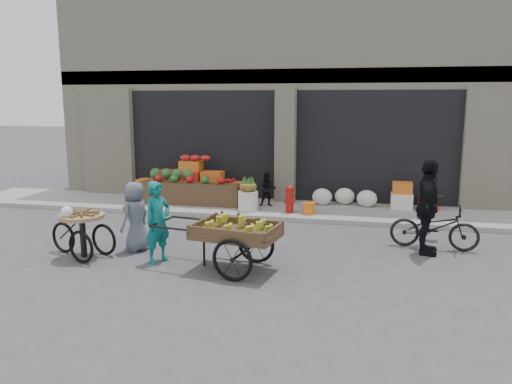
% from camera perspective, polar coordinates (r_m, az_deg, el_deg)
% --- Properties ---
extents(ground, '(80.00, 80.00, 0.00)m').
position_cam_1_polar(ground, '(9.52, -1.53, -7.65)').
color(ground, '#424244').
rests_on(ground, ground).
extents(sidewalk, '(18.00, 2.20, 0.12)m').
position_cam_1_polar(sidewalk, '(13.38, 2.72, -2.02)').
color(sidewalk, gray).
rests_on(sidewalk, ground).
extents(building, '(14.00, 6.45, 7.00)m').
position_cam_1_polar(building, '(16.95, 5.13, 11.88)').
color(building, beige).
rests_on(building, ground).
extents(fruit_display, '(3.10, 1.12, 1.24)m').
position_cam_1_polar(fruit_display, '(14.15, -7.02, 1.13)').
color(fruit_display, red).
rests_on(fruit_display, sidewalk).
extents(pineapple_bin, '(0.52, 0.52, 0.50)m').
position_cam_1_polar(pineapple_bin, '(12.98, -0.91, -1.00)').
color(pineapple_bin, silver).
rests_on(pineapple_bin, sidewalk).
extents(fire_hydrant, '(0.22, 0.22, 0.71)m').
position_cam_1_polar(fire_hydrant, '(12.70, 3.87, -0.67)').
color(fire_hydrant, '#A5140F').
rests_on(fire_hydrant, sidewalk).
extents(orange_bucket, '(0.32, 0.32, 0.30)m').
position_cam_1_polar(orange_bucket, '(12.64, 6.06, -1.84)').
color(orange_bucket, orange).
rests_on(orange_bucket, sidewalk).
extents(right_bay_goods, '(3.35, 0.60, 0.70)m').
position_cam_1_polar(right_bay_goods, '(13.72, 13.98, -0.52)').
color(right_bay_goods, silver).
rests_on(right_bay_goods, sidewalk).
extents(seated_person, '(0.51, 0.43, 0.93)m').
position_cam_1_polar(seated_person, '(13.44, 1.34, 0.33)').
color(seated_person, black).
rests_on(seated_person, sidewalk).
extents(banana_cart, '(2.60, 1.39, 1.03)m').
position_cam_1_polar(banana_cart, '(8.73, -2.61, -4.23)').
color(banana_cart, brown).
rests_on(banana_cart, ground).
extents(vendor_woman, '(0.57, 0.66, 1.52)m').
position_cam_1_polar(vendor_woman, '(9.34, -11.17, -3.38)').
color(vendor_woman, '#0D6865').
rests_on(vendor_woman, ground).
extents(tricycle_cart, '(1.46, 1.05, 0.95)m').
position_cam_1_polar(tricycle_cart, '(10.04, -19.25, -3.94)').
color(tricycle_cart, '#9E7F51').
rests_on(tricycle_cart, ground).
extents(vendor_grey, '(0.62, 0.78, 1.39)m').
position_cam_1_polar(vendor_grey, '(10.13, -13.60, -2.74)').
color(vendor_grey, slate).
rests_on(vendor_grey, ground).
extents(bicycle, '(1.78, 0.80, 0.90)m').
position_cam_1_polar(bicycle, '(10.66, 19.69, -3.77)').
color(bicycle, black).
rests_on(bicycle, ground).
extents(cyclist, '(0.59, 1.14, 1.86)m').
position_cam_1_polar(cyclist, '(10.14, 19.02, -1.65)').
color(cyclist, black).
rests_on(cyclist, ground).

